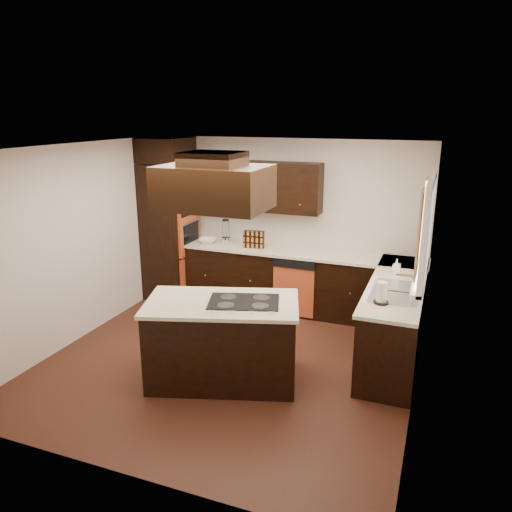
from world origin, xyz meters
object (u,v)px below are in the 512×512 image
Objects in this scene: island at (223,343)px; oven_column at (170,231)px; range_hood at (214,187)px; spice_rack at (254,239)px.

oven_column is at bearing 114.00° from island.
range_hood is (0.00, -0.13, 1.72)m from island.
spice_rack is at bearing 101.61° from range_hood.
island is at bearing -48.59° from oven_column.
spice_rack is at bearing 1.05° from oven_column.
island is at bearing 91.19° from range_hood.
island is at bearing -87.31° from spice_rack.
range_hood reaches higher than spice_rack.
spice_rack is (-0.47, 2.28, -1.11)m from range_hood.
range_hood reaches higher than oven_column.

